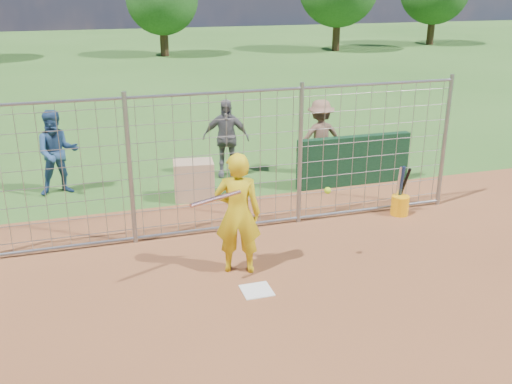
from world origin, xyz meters
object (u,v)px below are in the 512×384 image
object	(u,v)px
batter	(238,214)
bystander_c	(320,137)
bucket_with_bats	(400,203)
bystander_a	(57,153)
bystander_b	(226,138)
equipment_bin	(194,180)

from	to	relation	value
batter	bystander_c	distance (m)	5.11
bystander_c	bucket_with_bats	xyz separation A→B (m)	(0.48, -2.81, -0.62)
bystander_a	bystander_c	size ratio (longest dim) A/B	1.04
bystander_b	bucket_with_bats	xyz separation A→B (m)	(2.59, -3.26, -0.65)
batter	bystander_c	size ratio (longest dim) A/B	1.10
batter	bystander_b	world-z (taller)	batter
bystander_b	bystander_c	xyz separation A→B (m)	(2.11, -0.46, -0.03)
equipment_bin	bystander_c	bearing A→B (deg)	21.68
bystander_b	bucket_with_bats	bearing A→B (deg)	-33.19
bystander_b	equipment_bin	size ratio (longest dim) A/B	2.23
bystander_c	bystander_b	bearing A→B (deg)	-8.70
bystander_b	bystander_c	bearing A→B (deg)	6.12
bystander_b	bystander_c	size ratio (longest dim) A/B	1.03
equipment_bin	bucket_with_bats	bearing A→B (deg)	-21.81
batter	equipment_bin	world-z (taller)	batter
equipment_bin	bystander_b	bearing A→B (deg)	58.63
batter	equipment_bin	size ratio (longest dim) A/B	2.38
equipment_bin	bucket_with_bats	distance (m)	4.13
bucket_with_bats	equipment_bin	bearing A→B (deg)	150.73
bystander_c	bucket_with_bats	distance (m)	2.91
bystander_a	equipment_bin	bearing A→B (deg)	-28.74
bucket_with_bats	bystander_b	bearing A→B (deg)	128.46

